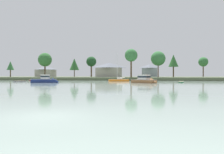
{
  "coord_description": "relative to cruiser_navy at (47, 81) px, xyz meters",
  "views": [
    {
      "loc": [
        4.96,
        -11.22,
        1.96
      ],
      "look_at": [
        -0.52,
        25.17,
        1.69
      ],
      "focal_mm": 39.4,
      "sensor_mm": 36.0,
      "label": 1
    }
  ],
  "objects": [
    {
      "name": "cottage_hillside",
      "position": [
        26.7,
        69.0,
        4.07
      ],
      "size": [
        8.41,
        7.25,
        6.54
      ],
      "color": "gray",
      "rests_on": "far_shore_bank"
    },
    {
      "name": "ground_plane",
      "position": [
        21.44,
        -49.49,
        -0.47
      ],
      "size": [
        544.56,
        544.56,
        0.0
      ],
      "primitive_type": "plane",
      "color": "gray"
    },
    {
      "name": "far_shore_bank",
      "position": [
        21.44,
        56.67,
        0.11
      ],
      "size": [
        245.05,
        56.51,
        1.16
      ],
      "primitive_type": "cube",
      "color": "#4C563D",
      "rests_on": "ground"
    },
    {
      "name": "shore_tree_left",
      "position": [
        -33.36,
        38.48,
        5.61
      ],
      "size": [
        3.12,
        3.12,
        6.9
      ],
      "color": "brown",
      "rests_on": "far_shore_bank"
    },
    {
      "name": "dinghy_grey",
      "position": [
        -10.7,
        5.65,
        -0.33
      ],
      "size": [
        2.98,
        3.94,
        0.56
      ],
      "color": "gray",
      "rests_on": "ground"
    },
    {
      "name": "shore_tree_center_left",
      "position": [
        -7.73,
        48.88,
        6.53
      ],
      "size": [
        4.41,
        4.41,
        8.55
      ],
      "color": "brown",
      "rests_on": "far_shore_bank"
    },
    {
      "name": "cottage_near_water",
      "position": [
        -25.16,
        56.89,
        3.45
      ],
      "size": [
        8.59,
        9.11,
        5.32
      ],
      "color": "#9E998E",
      "rests_on": "far_shore_bank"
    },
    {
      "name": "cruiser_wood",
      "position": [
        25.68,
        0.86,
        0.04
      ],
      "size": [
        7.28,
        6.35,
        4.02
      ],
      "color": "brown",
      "rests_on": "ground"
    },
    {
      "name": "mooring_buoy_orange",
      "position": [
        -5.5,
        4.43,
        -0.4
      ],
      "size": [
        0.4,
        0.4,
        0.46
      ],
      "color": "orange",
      "rests_on": "ground"
    },
    {
      "name": "dinghy_maroon",
      "position": [
        -14.72,
        21.4,
        -0.36
      ],
      "size": [
        3.08,
        2.8,
        0.45
      ],
      "color": "maroon",
      "rests_on": "ground"
    },
    {
      "name": "shore_tree_center",
      "position": [
        19.68,
        33.1,
        9.0
      ],
      "size": [
        4.88,
        4.88,
        10.86
      ],
      "color": "brown",
      "rests_on": "far_shore_bank"
    },
    {
      "name": "shore_tree_center_right",
      "position": [
        36.39,
        43.14,
        7.41
      ],
      "size": [
        4.09,
        4.09,
        9.3
      ],
      "color": "brown",
      "rests_on": "far_shore_bank"
    },
    {
      "name": "shore_tree_right",
      "position": [
        -16.44,
        36.17,
        7.88
      ],
      "size": [
        5.68,
        5.68,
        10.08
      ],
      "color": "brown",
      "rests_on": "far_shore_bank"
    },
    {
      "name": "shore_tree_inland_b",
      "position": [
        30.08,
        39.89,
        8.18
      ],
      "size": [
        5.84,
        5.84,
        10.44
      ],
      "color": "brown",
      "rests_on": "far_shore_bank"
    },
    {
      "name": "dinghy_green",
      "position": [
        34.9,
        6.87,
        -0.36
      ],
      "size": [
        1.78,
        2.78,
        0.41
      ],
      "color": "#236B3D",
      "rests_on": "ground"
    },
    {
      "name": "cruiser_navy",
      "position": [
        0.0,
        0.0,
        0.0
      ],
      "size": [
        7.48,
        3.8,
        3.74
      ],
      "color": "navy",
      "rests_on": "ground"
    },
    {
      "name": "shore_tree_inland_c",
      "position": [
        -0.65,
        53.01,
        7.86
      ],
      "size": [
        4.75,
        4.75,
        9.65
      ],
      "color": "brown",
      "rests_on": "far_shore_bank"
    },
    {
      "name": "cottage_behind_trees",
      "position": [
        8.89,
        46.53,
        3.95
      ],
      "size": [
        11.57,
        7.98,
        6.3
      ],
      "color": "#9E998E",
      "rests_on": "far_shore_bank"
    },
    {
      "name": "sailboat_orange",
      "position": [
        16.97,
        16.44,
        -0.27
      ],
      "size": [
        6.65,
        3.77,
        9.62
      ],
      "color": "orange",
      "rests_on": "ground"
    },
    {
      "name": "shore_tree_right_mid",
      "position": [
        51.36,
        58.32,
        7.63
      ],
      "size": [
        4.43,
        4.43,
        9.23
      ],
      "color": "brown",
      "rests_on": "far_shore_bank"
    }
  ]
}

